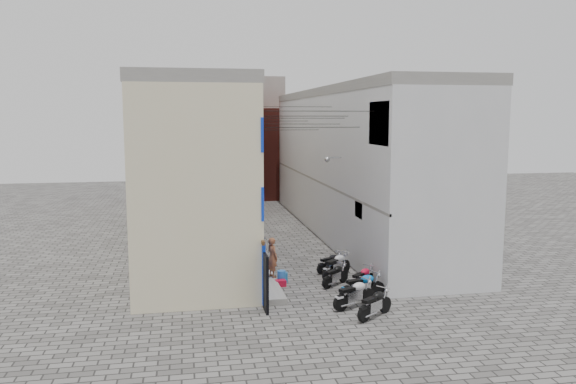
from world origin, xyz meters
TOP-DOWN VIEW (x-y plane):
  - ground at (0.00, 0.00)m, footprint 90.00×90.00m
  - plinth at (-2.05, 13.00)m, footprint 0.90×26.00m
  - building_left at (-4.98, 12.95)m, footprint 5.10×27.00m
  - building_right at (5.00, 13.00)m, footprint 5.94×26.00m
  - building_far_brick_left at (-2.00, 28.00)m, footprint 6.00×6.00m
  - building_far_brick_right at (3.00, 30.00)m, footprint 5.00×6.00m
  - building_far_concrete at (0.00, 34.00)m, footprint 8.00×5.00m
  - far_shopfront at (0.00, 25.20)m, footprint 2.00×0.30m
  - overhead_wires at (0.00, 7.64)m, footprint 5.80×13.02m
  - motorcycle_a at (1.30, -1.89)m, footprint 1.93×1.63m
  - motorcycle_b at (0.88, -0.76)m, footprint 2.12×1.44m
  - motorcycle_c at (1.49, 0.16)m, footprint 2.16×1.15m
  - motorcycle_d at (1.88, 1.35)m, footprint 1.78×1.66m
  - motorcycle_e at (0.92, 2.15)m, footprint 1.71×1.53m
  - motorcycle_f at (1.28, 3.31)m, footprint 2.04×1.93m
  - motorcycle_g at (1.25, 4.28)m, footprint 1.72×1.35m
  - person_a at (-1.70, 3.10)m, footprint 0.64×0.76m
  - person_b at (-1.70, 6.80)m, footprint 0.97×1.01m
  - water_jug_near at (-1.34, 2.87)m, footprint 0.45×0.45m
  - water_jug_far at (-1.18, 3.00)m, footprint 0.34×0.34m
  - red_crate at (-1.44, 2.46)m, footprint 0.47×0.37m

SIDE VIEW (x-z plane):
  - ground at x=0.00m, z-range 0.00..0.00m
  - plinth at x=-2.05m, z-range 0.00..0.25m
  - red_crate at x=-1.44m, z-range 0.00..0.27m
  - water_jug_far at x=-1.18m, z-range 0.00..0.45m
  - water_jug_near at x=-1.34m, z-range 0.00..0.57m
  - motorcycle_g at x=1.25m, z-range 0.00..0.98m
  - motorcycle_e at x=0.92m, z-range 0.00..1.01m
  - motorcycle_d at x=1.88m, z-range 0.00..1.07m
  - motorcycle_a at x=1.30m, z-range 0.00..1.12m
  - motorcycle_b at x=0.88m, z-range 0.00..1.18m
  - motorcycle_c at x=1.49m, z-range 0.00..1.19m
  - motorcycle_f at x=1.28m, z-range 0.00..1.23m
  - person_b at x=-1.70m, z-range 0.25..1.89m
  - person_a at x=-1.70m, z-range 0.25..2.02m
  - far_shopfront at x=0.00m, z-range 0.00..2.40m
  - building_far_brick_right at x=3.00m, z-range 0.00..8.00m
  - building_left at x=-4.98m, z-range 0.00..9.00m
  - building_right at x=5.00m, z-range 0.01..9.01m
  - building_far_brick_left at x=-2.00m, z-range 0.00..10.00m
  - building_far_concrete at x=0.00m, z-range 0.00..11.00m
  - overhead_wires at x=0.00m, z-range 6.46..7.79m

